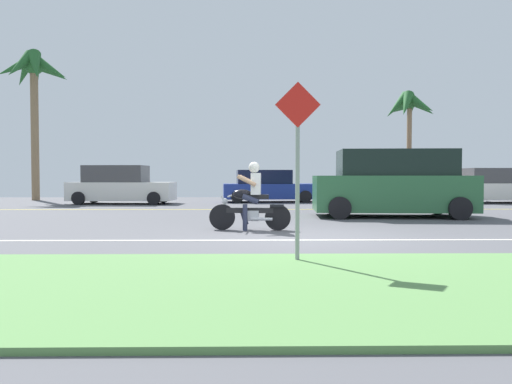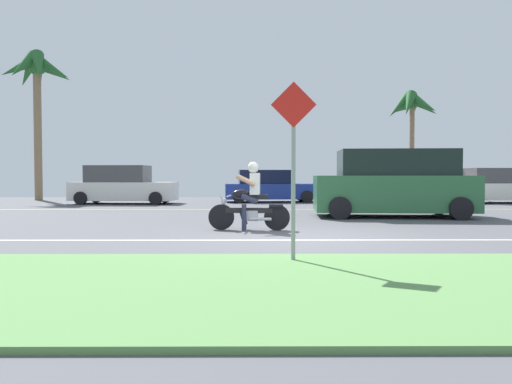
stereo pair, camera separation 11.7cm
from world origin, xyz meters
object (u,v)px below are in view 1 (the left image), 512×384
at_px(palm_tree_0, 34,77).
at_px(palm_tree_1, 409,110).
at_px(street_sign, 298,153).
at_px(parked_car_0, 121,186).
at_px(parked_car_1, 268,187).
at_px(parked_car_3, 495,187).
at_px(suv_nearby, 393,184).
at_px(parked_car_2, 385,187).
at_px(motorcyclist, 251,201).

relative_size(palm_tree_0, palm_tree_1, 1.31).
height_order(palm_tree_1, street_sign, palm_tree_1).
relative_size(parked_car_0, parked_car_1, 1.03).
height_order(parked_car_3, palm_tree_1, palm_tree_1).
height_order(suv_nearby, parked_car_1, suv_nearby).
bearing_deg(parked_car_2, motorcyclist, -119.16).
xyz_separation_m(palm_tree_0, street_sign, (11.45, -17.43, -4.66)).
bearing_deg(street_sign, parked_car_3, 54.62).
bearing_deg(motorcyclist, parked_car_2, 60.84).
bearing_deg(palm_tree_0, palm_tree_1, 3.27).
bearing_deg(parked_car_1, palm_tree_0, 171.62).
bearing_deg(suv_nearby, parked_car_0, 145.70).
xyz_separation_m(parked_car_1, palm_tree_1, (7.64, 2.82, 4.01)).
xyz_separation_m(motorcyclist, palm_tree_0, (-10.82, 13.35, 5.54)).
xyz_separation_m(parked_car_1, parked_car_3, (10.36, -0.83, 0.03)).
bearing_deg(palm_tree_1, parked_car_2, -124.60).
xyz_separation_m(parked_car_2, palm_tree_1, (2.15, 3.11, 3.99)).
bearing_deg(street_sign, parked_car_2, 69.72).
bearing_deg(palm_tree_1, motorcyclist, -120.39).
bearing_deg(street_sign, parked_car_0, 113.83).
xyz_separation_m(suv_nearby, parked_car_1, (-3.42, 8.19, -0.26)).
bearing_deg(palm_tree_1, palm_tree_0, -176.73).
height_order(parked_car_2, parked_car_3, parked_car_3).
bearing_deg(motorcyclist, street_sign, -81.19).
height_order(motorcyclist, palm_tree_0, palm_tree_0).
xyz_separation_m(parked_car_0, street_sign, (6.31, -14.30, 0.74)).
height_order(parked_car_2, palm_tree_0, palm_tree_0).
xyz_separation_m(parked_car_0, parked_car_2, (12.01, 1.12, -0.06)).
distance_m(suv_nearby, parked_car_0, 12.03).
distance_m(motorcyclist, palm_tree_1, 17.24).
height_order(suv_nearby, palm_tree_1, palm_tree_1).
relative_size(parked_car_0, palm_tree_1, 0.80).
bearing_deg(palm_tree_1, parked_car_3, -53.27).
bearing_deg(street_sign, palm_tree_1, 67.06).
relative_size(motorcyclist, parked_car_1, 0.41).
height_order(parked_car_0, palm_tree_1, palm_tree_1).
distance_m(suv_nearby, parked_car_2, 8.17).
relative_size(parked_car_3, palm_tree_1, 0.75).
relative_size(parked_car_2, palm_tree_1, 0.77).
height_order(parked_car_1, parked_car_2, parked_car_2).
bearing_deg(parked_car_1, parked_car_0, -167.77).
relative_size(motorcyclist, parked_car_3, 0.43).
relative_size(suv_nearby, palm_tree_0, 0.65).
height_order(motorcyclist, street_sign, street_sign).
height_order(motorcyclist, parked_car_0, parked_car_0).
bearing_deg(parked_car_3, palm_tree_0, 173.40).
xyz_separation_m(parked_car_0, parked_car_1, (6.52, 1.41, -0.07)).
bearing_deg(parked_car_1, palm_tree_1, 20.26).
relative_size(parked_car_0, palm_tree_0, 0.61).
height_order(palm_tree_0, palm_tree_1, palm_tree_0).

